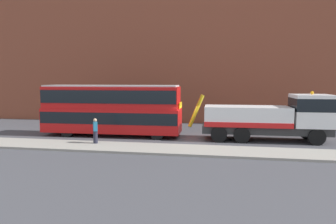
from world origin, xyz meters
TOP-DOWN VIEW (x-y plane):
  - ground_plane at (0.00, 0.00)m, footprint 120.00×120.00m
  - near_kerb at (0.00, -4.20)m, footprint 60.00×2.80m
  - building_facade at (0.00, 8.91)m, footprint 60.00×1.50m
  - recovery_tow_truck at (5.86, 0.11)m, footprint 10.16×2.80m
  - double_decker_bus at (-6.37, 0.10)m, footprint 11.08×2.75m
  - pedestrian_onlooker at (-6.21, -3.55)m, footprint 0.43×0.48m

SIDE VIEW (x-z plane):
  - ground_plane at x=0.00m, z-range 0.00..0.00m
  - near_kerb at x=0.00m, z-range 0.00..0.15m
  - pedestrian_onlooker at x=-6.21m, z-range 0.13..1.84m
  - recovery_tow_truck at x=5.86m, z-range -0.08..3.59m
  - double_decker_bus at x=-6.37m, z-range 0.20..4.26m
  - building_facade at x=0.00m, z-range 0.07..16.07m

